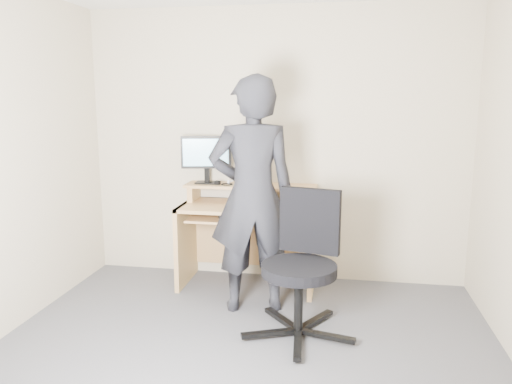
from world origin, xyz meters
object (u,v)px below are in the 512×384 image
(desk, at_px, (249,225))
(person, at_px, (252,196))
(monitor, at_px, (206,155))
(office_chair, at_px, (303,259))

(desk, height_order, person, person)
(desk, bearing_deg, monitor, 171.04)
(monitor, bearing_deg, office_chair, -57.91)
(office_chair, bearing_deg, desk, 135.15)
(desk, height_order, office_chair, office_chair)
(person, bearing_deg, office_chair, 124.32)
(desk, bearing_deg, office_chair, -58.58)
(office_chair, bearing_deg, person, 154.07)
(office_chair, height_order, person, person)
(desk, xyz_separation_m, monitor, (-0.41, 0.07, 0.62))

